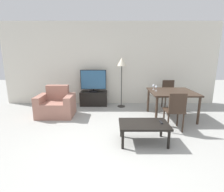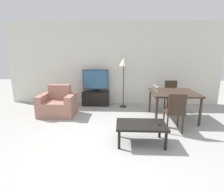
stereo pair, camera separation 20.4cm
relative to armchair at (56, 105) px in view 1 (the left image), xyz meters
name	(u,v)px [view 1 (the left image)]	position (x,y,z in m)	size (l,w,h in m)	color
ground_plane	(109,157)	(1.49, -2.02, -0.29)	(18.00, 18.00, 0.00)	#9E9E99
wall_back	(111,64)	(1.49, 1.31, 1.06)	(7.15, 0.06, 2.70)	silver
armchair	(56,105)	(0.00, 0.00, 0.00)	(0.97, 0.72, 0.82)	#9E6B5B
tv_stand	(94,98)	(0.93, 1.03, -0.06)	(0.88, 0.41, 0.46)	black
tv	(93,81)	(0.93, 1.03, 0.53)	(0.84, 0.29, 0.72)	black
coffee_table	(144,125)	(2.15, -1.52, 0.05)	(0.94, 0.59, 0.39)	black
dining_table	(172,94)	(3.12, -0.13, 0.35)	(1.14, 1.10, 0.72)	#38281E
dining_chair_near	(175,109)	(2.92, -0.98, 0.20)	(0.40, 0.40, 0.88)	#38281E
dining_chair_far	(169,93)	(3.32, 0.72, 0.20)	(0.40, 0.40, 0.88)	#38281E
floor_lamp	(122,65)	(1.84, 0.86, 1.06)	(0.31, 0.31, 1.57)	black
remote_primary	(161,122)	(2.48, -1.49, 0.11)	(0.04, 0.15, 0.02)	black
wine_glass_left	(156,87)	(2.70, -0.11, 0.53)	(0.07, 0.07, 0.15)	silver
wine_glass_center	(154,86)	(2.68, 0.09, 0.53)	(0.07, 0.07, 0.15)	silver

